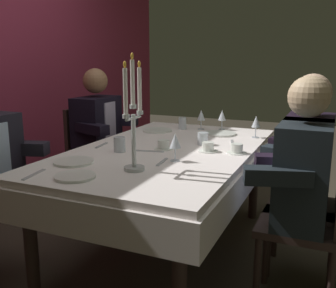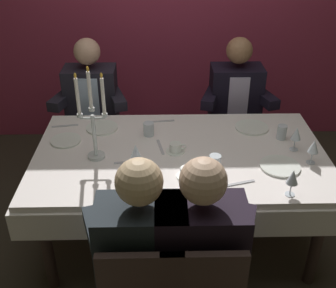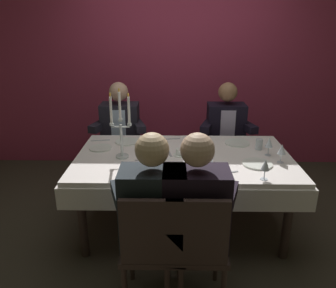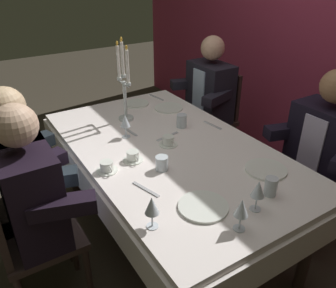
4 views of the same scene
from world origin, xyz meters
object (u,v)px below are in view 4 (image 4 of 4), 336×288
Objects in this scene: wine_glass_0 at (125,122)px; water_tumbler_0 at (162,163)px; dinner_plate_1 at (169,108)px; seated_diner_1 at (20,171)px; dinner_plate_3 at (136,103)px; water_tumbler_2 at (182,121)px; wine_glass_1 at (152,206)px; candelabra at (124,88)px; seated_diner_2 at (31,196)px; seated_diner_0 at (211,92)px; dinner_plate_0 at (266,169)px; water_tumbler_1 at (271,186)px; dinner_plate_2 at (203,206)px; seated_diner_3 at (324,144)px; coffee_cup_2 at (107,167)px; wine_glass_3 at (258,190)px; wine_glass_2 at (242,209)px; coffee_cup_0 at (133,157)px; coffee_cup_1 at (168,141)px.

wine_glass_0 reaches higher than water_tumbler_0.
seated_diner_1 is (0.33, -1.22, -0.01)m from dinner_plate_1.
dinner_plate_3 is 2.18× the size of water_tumbler_2.
candelabra is at bearing 159.72° from wine_glass_1.
wine_glass_0 is at bearing 114.97° from seated_diner_2.
water_tumbler_2 is 0.82m from seated_diner_0.
water_tumbler_1 is at bearing -41.65° from dinner_plate_0.
seated_diner_3 is at bearing 95.47° from dinner_plate_2.
dinner_plate_2 is 1.08m from seated_diner_1.
water_tumbler_2 is 0.74m from coffee_cup_2.
seated_diner_0 is at bearing 180.00° from seated_diner_3.
dinner_plate_1 is 0.91× the size of dinner_plate_2.
dinner_plate_2 is 1.69m from seated_diner_0.
seated_diner_0 is (-1.23, 0.57, -0.01)m from dinner_plate_0.
wine_glass_1 reaches higher than water_tumbler_2.
dinner_plate_2 is 1.42m from dinner_plate_3.
wine_glass_2 is at bearing -69.18° from wine_glass_3.
dinner_plate_0 is 0.19× the size of seated_diner_0.
dinner_plate_0 is at bearing 31.43° from wine_glass_0.
candelabra is 4.63× the size of coffee_cup_2.
coffee_cup_0 is 1.00× the size of coffee_cup_2.
water_tumbler_2 is at bearing -137.50° from seated_diner_3.
candelabra is at bearing -138.07° from seated_diner_3.
dinner_plate_0 is 1.45× the size of wine_glass_2.
seated_diner_2 is at bearing -90.06° from coffee_cup_2.
dinner_plate_0 is 0.19× the size of seated_diner_2.
seated_diner_1 is (0.55, -1.04, -0.01)m from dinner_plate_3.
water_tumbler_2 is at bearing 175.70° from water_tumbler_1.
coffee_cup_1 is 1.03m from seated_diner_3.
coffee_cup_2 is at bearing -52.96° from dinner_plate_1.
wine_glass_1 is 0.55m from coffee_cup_2.
wine_glass_2 is 0.17m from wine_glass_3.
candelabra is 2.57× the size of dinner_plate_0.
coffee_cup_2 is 1.54m from seated_diner_0.
wine_glass_3 is (-0.06, 0.16, 0.00)m from wine_glass_2.
seated_diner_2 is at bearing -54.72° from candelabra.
seated_diner_2 is (0.59, -0.83, -0.26)m from candelabra.
dinner_plate_2 is 2.49× the size of water_tumbler_1.
dinner_plate_2 is (0.08, -0.51, 0.00)m from dinner_plate_0.
water_tumbler_0 is at bearing 143.72° from wine_glass_1.
candelabra is 0.46m from dinner_plate_1.
wine_glass_3 reaches higher than coffee_cup_2.
wine_glass_2 is (1.36, -0.48, 0.11)m from dinner_plate_1.
dinner_plate_1 is 1.10× the size of dinner_plate_3.
candelabra is 0.75m from coffee_cup_2.
coffee_cup_2 is at bearing 178.92° from wine_glass_1.
coffee_cup_2 is (0.26, -0.69, -0.02)m from water_tumbler_2.
wine_glass_2 is 1.07m from seated_diner_2.
coffee_cup_0 is (-0.79, -0.13, -0.09)m from wine_glass_2.
wine_glass_3 is 0.13× the size of seated_diner_3.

